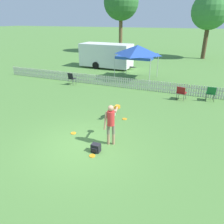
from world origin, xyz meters
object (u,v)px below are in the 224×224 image
at_px(equipment_trailer, 106,55).
at_px(tree_left_grove, 210,11).
at_px(frisbee_near_handler, 73,133).
at_px(frisbee_midfield, 92,156).
at_px(handler_person, 111,120).
at_px(folding_chair_blue_left, 211,92).
at_px(tree_right_grove, 121,2).
at_px(frisbee_near_dog, 125,119).
at_px(backpack_on_grass, 96,148).
at_px(folding_chair_center, 71,78).
at_px(canopy_tent_main, 138,51).
at_px(leaping_dog, 113,109).
at_px(folding_chair_green_right, 181,92).

relative_size(equipment_trailer, tree_left_grove, 0.78).
height_order(frisbee_near_handler, frisbee_midfield, same).
distance_m(handler_person, equipment_trailer, 14.72).
height_order(folding_chair_blue_left, tree_right_grove, tree_right_grove).
height_order(handler_person, frisbee_near_dog, handler_person).
height_order(backpack_on_grass, folding_chair_center, folding_chair_center).
height_order(frisbee_near_handler, canopy_tent_main, canopy_tent_main).
bearing_deg(frisbee_near_handler, folding_chair_blue_left, 50.74).
relative_size(leaping_dog, folding_chair_green_right, 1.18).
distance_m(backpack_on_grass, folding_chair_green_right, 7.40).
bearing_deg(handler_person, tree_left_grove, 62.40).
bearing_deg(frisbee_near_dog, leaping_dog, -174.42).
bearing_deg(frisbee_midfield, handler_person, 74.73).
height_order(backpack_on_grass, folding_chair_green_right, folding_chair_green_right).
height_order(equipment_trailer, tree_left_grove, tree_left_grove).
distance_m(leaping_dog, folding_chair_blue_left, 6.29).
height_order(handler_person, tree_right_grove, tree_right_grove).
xyz_separation_m(frisbee_midfield, folding_chair_green_right, (2.22, 7.36, 0.49)).
distance_m(backpack_on_grass, folding_chair_blue_left, 8.43).
xyz_separation_m(backpack_on_grass, folding_chair_center, (-5.66, 7.30, 0.39)).
distance_m(folding_chair_green_right, tree_left_grove, 17.24).
relative_size(folding_chair_center, tree_left_grove, 0.12).
bearing_deg(backpack_on_grass, frisbee_near_handler, 150.07).
height_order(folding_chair_green_right, equipment_trailer, equipment_trailer).
distance_m(frisbee_near_handler, folding_chair_blue_left, 8.54).
distance_m(frisbee_near_dog, canopy_tent_main, 8.21).
distance_m(handler_person, frisbee_midfield, 1.51).
bearing_deg(frisbee_near_handler, leaping_dog, 66.48).
relative_size(leaping_dog, tree_right_grove, 0.11).
distance_m(frisbee_near_dog, folding_chair_green_right, 4.55).
relative_size(folding_chair_center, equipment_trailer, 0.15).
relative_size(handler_person, frisbee_near_dog, 7.40).
bearing_deg(folding_chair_blue_left, leaping_dog, 40.82).
distance_m(folding_chair_blue_left, tree_right_grove, 22.15).
height_order(frisbee_near_dog, folding_chair_green_right, folding_chair_green_right).
height_order(folding_chair_center, equipment_trailer, equipment_trailer).
xyz_separation_m(handler_person, folding_chair_green_right, (1.93, 6.28, -0.53)).
bearing_deg(equipment_trailer, frisbee_near_handler, -70.27).
bearing_deg(frisbee_near_handler, tree_right_grove, 106.02).
bearing_deg(backpack_on_grass, frisbee_midfield, -88.91).
bearing_deg(tree_right_grove, tree_left_grove, -6.65).
bearing_deg(handler_person, folding_chair_blue_left, 41.10).
relative_size(folding_chair_center, folding_chair_green_right, 1.08).
height_order(canopy_tent_main, tree_left_grove, tree_left_grove).
distance_m(folding_chair_blue_left, folding_chair_center, 9.53).
distance_m(canopy_tent_main, tree_right_grove, 16.20).
relative_size(frisbee_midfield, folding_chair_green_right, 0.26).
xyz_separation_m(folding_chair_green_right, canopy_tent_main, (-3.93, 3.77, 1.72)).
relative_size(handler_person, tree_left_grove, 0.22).
relative_size(frisbee_near_handler, folding_chair_center, 0.24).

